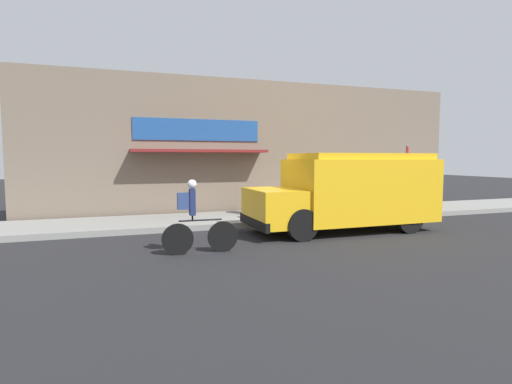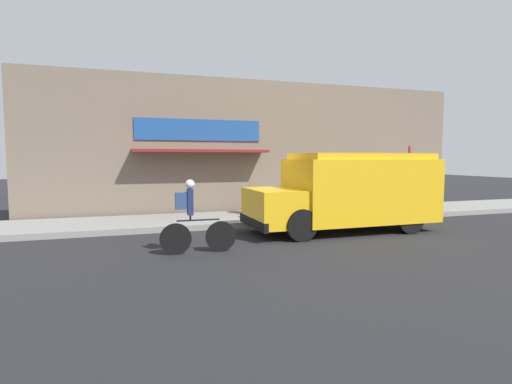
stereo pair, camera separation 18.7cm
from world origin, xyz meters
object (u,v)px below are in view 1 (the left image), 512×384
object	(u,v)px
school_bus	(349,191)
trash_bin	(252,201)
cyclist	(195,219)
stop_sign_post	(407,167)

from	to	relation	value
school_bus	trash_bin	xyz separation A→B (m)	(-1.95, 2.99, -0.52)
school_bus	trash_bin	bearing A→B (deg)	123.12
cyclist	stop_sign_post	bearing A→B (deg)	23.60
cyclist	school_bus	bearing A→B (deg)	17.69
cyclist	stop_sign_post	world-z (taller)	stop_sign_post
school_bus	trash_bin	distance (m)	3.61
trash_bin	stop_sign_post	bearing A→B (deg)	-9.19
cyclist	trash_bin	xyz separation A→B (m)	(2.79, 4.36, -0.14)
school_bus	stop_sign_post	size ratio (longest dim) A/B	2.25
cyclist	stop_sign_post	size ratio (longest dim) A/B	0.71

